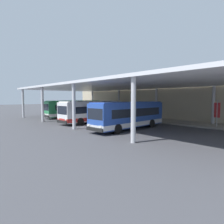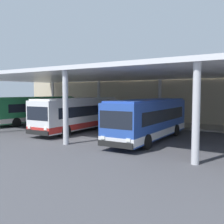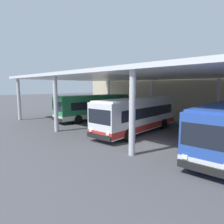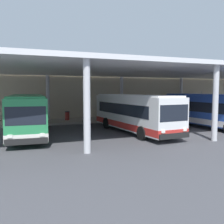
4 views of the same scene
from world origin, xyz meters
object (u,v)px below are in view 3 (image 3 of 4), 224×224
object	(u,v)px
trash_bin	(156,112)
bus_second_bay	(138,115)
bench_waiting	(139,111)
bus_nearest_bay	(94,107)

from	to	relation	value
trash_bin	bus_second_bay	bearing A→B (deg)	-67.81
bus_second_bay	bench_waiting	world-z (taller)	bus_second_bay
bench_waiting	trash_bin	distance (m)	2.99
bus_nearest_bay	trash_bin	distance (m)	8.85
bus_nearest_bay	bus_second_bay	xyz separation A→B (m)	(8.42, -1.72, 0.00)
bus_nearest_bay	trash_bin	world-z (taller)	bus_nearest_bay
bus_nearest_bay	bench_waiting	distance (m)	7.50
bus_nearest_bay	bus_second_bay	world-z (taller)	same
bus_nearest_bay	trash_bin	xyz separation A→B (m)	(4.68, 7.44, -0.98)
bus_nearest_bay	trash_bin	size ratio (longest dim) A/B	10.90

